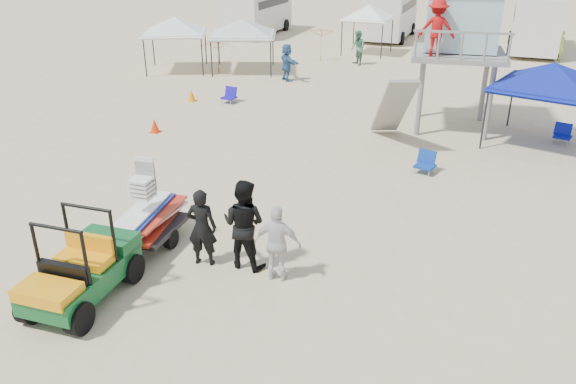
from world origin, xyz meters
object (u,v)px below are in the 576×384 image
(surf_trailer, at_px, (149,215))
(canopy_blue, at_px, (554,67))
(man_left, at_px, (202,227))
(lifeguard_tower, at_px, (459,22))
(utility_cart, at_px, (77,263))

(surf_trailer, distance_m, canopy_blue, 13.41)
(man_left, bearing_deg, surf_trailer, -23.36)
(lifeguard_tower, bearing_deg, canopy_blue, -18.18)
(surf_trailer, bearing_deg, man_left, -11.20)
(utility_cart, relative_size, man_left, 1.40)
(surf_trailer, relative_size, lifeguard_tower, 0.44)
(man_left, xyz_separation_m, lifeguard_tower, (3.79, 11.58, 2.83))
(surf_trailer, xyz_separation_m, man_left, (1.52, -0.30, 0.12))
(man_left, relative_size, canopy_blue, 0.45)
(surf_trailer, height_order, canopy_blue, canopy_blue)
(surf_trailer, height_order, man_left, surf_trailer)
(man_left, bearing_deg, utility_cart, 41.05)
(utility_cart, relative_size, canopy_blue, 0.63)
(utility_cart, relative_size, lifeguard_tower, 0.49)
(utility_cart, bearing_deg, lifeguard_tower, 68.69)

